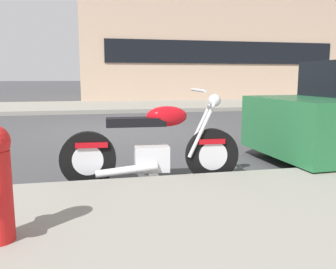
# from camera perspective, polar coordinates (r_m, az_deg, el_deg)

# --- Properties ---
(ground_plane) EXTENTS (260.00, 260.00, 0.00)m
(ground_plane) POSITION_cam_1_polar(r_m,az_deg,el_deg) (8.40, -6.86, 0.46)
(ground_plane) COLOR #3D3D3F
(parking_stall_stripe) EXTENTS (0.12, 2.20, 0.01)m
(parking_stall_stripe) POSITION_cam_1_polar(r_m,az_deg,el_deg) (4.81, -2.61, -5.91)
(parking_stall_stripe) COLOR silver
(parking_stall_stripe) RESTS_ON ground
(parked_motorcycle) EXTENTS (2.11, 0.62, 1.12)m
(parked_motorcycle) POSITION_cam_1_polar(r_m,az_deg,el_deg) (4.22, -2.32, -2.13)
(parked_motorcycle) COLOR black
(parked_motorcycle) RESTS_ON ground
(townhouse_mid_block) EXTENTS (14.15, 9.39, 11.31)m
(townhouse_mid_block) POSITION_cam_1_polar(r_m,az_deg,el_deg) (23.43, 4.78, 19.87)
(townhouse_mid_block) COLOR tan
(townhouse_mid_block) RESTS_ON ground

